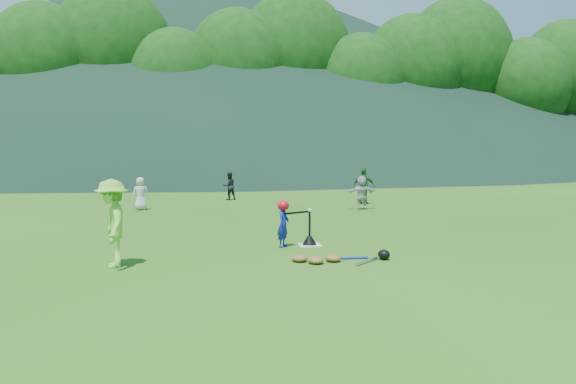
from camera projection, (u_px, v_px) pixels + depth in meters
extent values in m
plane|color=#255413|center=(309.00, 245.00, 11.65)|extent=(120.00, 120.00, 0.00)
cube|color=silver|center=(310.00, 245.00, 11.65)|extent=(0.45, 0.45, 0.02)
sphere|color=white|center=(310.00, 210.00, 11.59)|extent=(0.08, 0.08, 0.08)
imported|color=#152295|center=(283.00, 224.00, 11.42)|extent=(0.36, 0.41, 0.93)
imported|color=#7DD73F|center=(112.00, 223.00, 9.58)|extent=(0.70, 1.05, 1.51)
imported|color=silver|center=(141.00, 194.00, 17.77)|extent=(0.55, 0.40, 1.05)
imported|color=black|center=(229.00, 186.00, 20.93)|extent=(0.61, 0.54, 1.04)
imported|color=#1B5D22|center=(364.00, 186.00, 19.40)|extent=(0.80, 0.63, 1.27)
imported|color=#B9B9B9|center=(362.00, 193.00, 17.88)|extent=(1.04, 0.43, 1.08)
cone|color=black|center=(310.00, 240.00, 11.64)|extent=(0.30, 0.30, 0.18)
cylinder|color=black|center=(310.00, 224.00, 11.61)|extent=(0.04, 0.04, 0.50)
ellipsoid|color=red|center=(283.00, 206.00, 11.39)|extent=(0.24, 0.26, 0.22)
cylinder|color=black|center=(297.00, 213.00, 11.50)|extent=(0.61, 0.22, 0.07)
ellipsoid|color=olive|center=(316.00, 260.00, 9.89)|extent=(0.28, 0.34, 0.13)
ellipsoid|color=olive|center=(333.00, 258.00, 10.07)|extent=(0.28, 0.34, 0.13)
ellipsoid|color=olive|center=(299.00, 258.00, 10.06)|extent=(0.28, 0.34, 0.13)
cylinder|color=silver|center=(366.00, 261.00, 9.96)|extent=(0.58, 0.51, 0.06)
cylinder|color=#263FA5|center=(350.00, 258.00, 10.26)|extent=(0.68, 0.08, 0.05)
ellipsoid|color=black|center=(384.00, 255.00, 10.22)|extent=(0.22, 0.24, 0.19)
cube|color=gray|center=(223.00, 165.00, 39.04)|extent=(70.00, 0.03, 1.20)
cube|color=yellow|center=(222.00, 156.00, 38.99)|extent=(70.00, 0.08, 0.08)
cylinder|color=gray|center=(223.00, 165.00, 39.04)|extent=(0.07, 0.07, 1.30)
cylinder|color=#382314|center=(46.00, 146.00, 42.04)|extent=(0.56, 0.56, 3.78)
ellipsoid|color=#164711|center=(43.00, 65.00, 41.52)|extent=(8.21, 8.21, 9.44)
cylinder|color=#382314|center=(115.00, 142.00, 44.34)|extent=(0.56, 0.56, 4.38)
ellipsoid|color=#164711|center=(113.00, 53.00, 43.73)|extent=(9.50, 9.50, 10.92)
cylinder|color=#382314|center=(176.00, 150.00, 42.30)|extent=(0.56, 0.56, 3.22)
ellipsoid|color=#164711|center=(175.00, 81.00, 41.86)|extent=(6.99, 6.99, 8.04)
cylinder|color=#382314|center=(238.00, 146.00, 44.60)|extent=(0.56, 0.56, 3.81)
ellipsoid|color=#164711|center=(238.00, 69.00, 44.08)|extent=(8.28, 8.28, 9.53)
cylinder|color=#382314|center=(294.00, 142.00, 46.90)|extent=(0.56, 0.56, 4.41)
ellipsoid|color=#164711|center=(294.00, 57.00, 46.29)|extent=(9.58, 9.58, 11.01)
cylinder|color=#382314|center=(360.00, 149.00, 44.87)|extent=(0.56, 0.56, 3.25)
ellipsoid|color=#164711|center=(360.00, 84.00, 44.42)|extent=(7.07, 7.07, 8.13)
cylinder|color=#382314|center=(409.00, 145.00, 47.17)|extent=(0.56, 0.56, 3.85)
ellipsoid|color=#164711|center=(410.00, 72.00, 46.64)|extent=(8.36, 8.36, 9.61)
cylinder|color=#382314|center=(454.00, 142.00, 49.47)|extent=(0.56, 0.56, 4.44)
ellipsoid|color=#164711|center=(456.00, 61.00, 48.85)|extent=(9.65, 9.65, 11.10)
cylinder|color=#382314|center=(523.00, 149.00, 47.43)|extent=(0.56, 0.56, 3.29)
ellipsoid|color=#164711|center=(525.00, 86.00, 46.98)|extent=(7.14, 7.14, 8.22)
cylinder|color=#382314|center=(562.00, 145.00, 49.73)|extent=(0.56, 0.56, 3.88)
ellipsoid|color=#164711|center=(565.00, 75.00, 49.20)|extent=(8.44, 8.44, 9.70)
cone|color=black|center=(200.00, 58.00, 91.61)|extent=(140.00, 140.00, 32.00)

